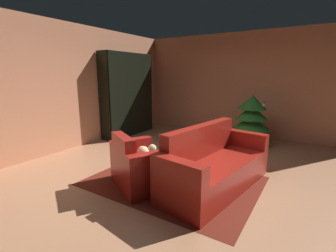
% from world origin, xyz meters
% --- Properties ---
extents(ground_plane, '(8.14, 8.14, 0.00)m').
position_xyz_m(ground_plane, '(0.00, 0.00, 0.00)').
color(ground_plane, '#B17955').
extents(wall_back, '(5.81, 0.06, 2.77)m').
position_xyz_m(wall_back, '(0.00, 3.42, 1.38)').
color(wall_back, tan).
rests_on(wall_back, ground).
extents(wall_left, '(0.06, 6.90, 2.77)m').
position_xyz_m(wall_left, '(-2.87, 0.00, 1.38)').
color(wall_left, tan).
rests_on(wall_left, ground).
extents(area_rug, '(2.54, 1.92, 0.01)m').
position_xyz_m(area_rug, '(0.04, -0.18, 0.00)').
color(area_rug, maroon).
rests_on(area_rug, ground).
extents(bookshelf_unit, '(0.38, 1.73, 2.23)m').
position_xyz_m(bookshelf_unit, '(-2.61, 1.88, 1.10)').
color(bookshelf_unit, black).
rests_on(bookshelf_unit, ground).
extents(armchair_red, '(1.18, 1.07, 0.81)m').
position_xyz_m(armchair_red, '(-0.34, -0.58, 0.30)').
color(armchair_red, maroon).
rests_on(armchair_red, ground).
extents(couch_red, '(1.08, 2.11, 0.92)m').
position_xyz_m(couch_red, '(0.65, -0.03, 0.32)').
color(couch_red, maroon).
rests_on(couch_red, ground).
extents(coffee_table, '(0.67, 0.67, 0.43)m').
position_xyz_m(coffee_table, '(0.09, -0.20, 0.39)').
color(coffee_table, black).
rests_on(coffee_table, ground).
extents(book_stack_on_table, '(0.21, 0.19, 0.12)m').
position_xyz_m(book_stack_on_table, '(0.13, -0.22, 0.49)').
color(book_stack_on_table, navy).
rests_on(book_stack_on_table, coffee_table).
extents(bottle_on_table, '(0.07, 0.07, 0.22)m').
position_xyz_m(bottle_on_table, '(-0.03, -0.35, 0.52)').
color(bottle_on_table, '#18501E').
rests_on(bottle_on_table, coffee_table).
extents(decorated_tree, '(0.93, 0.93, 1.19)m').
position_xyz_m(decorated_tree, '(0.55, 2.54, 0.60)').
color(decorated_tree, brown).
rests_on(decorated_tree, ground).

